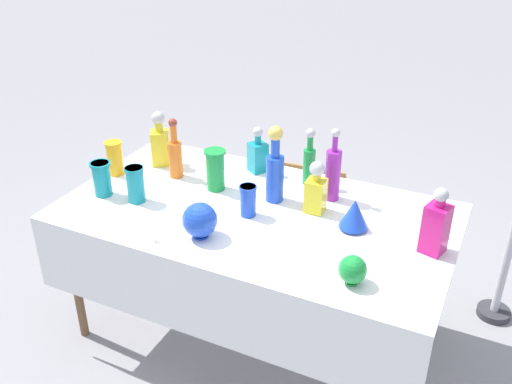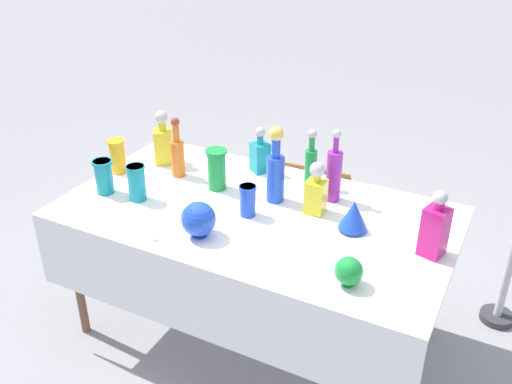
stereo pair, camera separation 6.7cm
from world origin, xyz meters
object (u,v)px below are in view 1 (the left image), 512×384
Objects in this scene: round_bowl_1 at (353,270)px; square_decanter_2 at (258,154)px; slender_vase_0 at (102,178)px; fluted_vase_0 at (354,214)px; square_decanter_0 at (436,225)px; slender_vase_1 at (248,200)px; tall_bottle_0 at (309,161)px; square_decanter_1 at (160,142)px; tall_bottle_1 at (275,170)px; tall_bottle_3 at (175,155)px; slender_vase_4 at (135,183)px; cardboard_box_behind_left at (304,207)px; tall_bottle_2 at (333,172)px; round_bowl_0 at (200,220)px; slender_vase_3 at (115,157)px; square_decanter_3 at (316,189)px; slender_vase_2 at (215,169)px.

square_decanter_2 is at bearing 135.72° from round_bowl_1.
fluted_vase_0 is at bearing 10.55° from slender_vase_0.
square_decanter_0 is 2.05× the size of fluted_vase_0.
tall_bottle_0 is at bearing 71.93° from slender_vase_1.
square_decanter_1 is at bearing 170.31° from fluted_vase_0.
tall_bottle_1 is 0.58m from tall_bottle_3.
slender_vase_4 is 1.44m from cardboard_box_behind_left.
slender_vase_1 reaches higher than fluted_vase_0.
tall_bottle_1 is 2.64× the size of fluted_vase_0.
round_bowl_0 is (-0.41, -0.58, -0.06)m from tall_bottle_2.
square_decanter_2 is 1.67× the size of slender_vase_1.
tall_bottle_2 is 1.15m from slender_vase_3.
slender_vase_0 is at bearing -147.66° from tall_bottle_0.
tall_bottle_3 is at bearing -171.53° from tall_bottle_2.
square_decanter_3 is at bearing 19.13° from slender_vase_4.
tall_bottle_2 is (0.16, -0.10, 0.02)m from tall_bottle_0.
slender_vase_2 is 0.38× the size of cardboard_box_behind_left.
square_decanter_0 is 1.18× the size of square_decanter_2.
tall_bottle_3 is at bearing 159.19° from slender_vase_1.
slender_vase_0 is at bearing -123.46° from tall_bottle_3.
slender_vase_4 is (0.13, -0.41, -0.03)m from square_decanter_1.
slender_vase_4 is at bearing -172.65° from square_decanter_0.
slender_vase_3 reaches higher than slender_vase_4.
tall_bottle_1 is (-0.09, -0.24, 0.04)m from tall_bottle_0.
slender_vase_3 is 1.52× the size of round_bowl_1.
slender_vase_2 is at bearing 110.42° from round_bowl_0.
square_decanter_1 is at bearing 54.71° from slender_vase_3.
cardboard_box_behind_left is at bearing 132.86° from square_decanter_0.
tall_bottle_0 is 1.18× the size of square_decanter_3.
tall_bottle_2 is at bearing 128.77° from fluted_vase_0.
slender_vase_2 is 0.40m from slender_vase_4.
fluted_vase_0 is at bearing -51.23° from tall_bottle_2.
square_decanter_2 is at bearing 151.61° from fluted_vase_0.
tall_bottle_3 is 0.62m from round_bowl_0.
cardboard_box_behind_left is at bearing 118.65° from tall_bottle_2.
slender_vase_3 is 1.47m from round_bowl_1.
slender_vase_2 is at bearing -164.55° from tall_bottle_2.
tall_bottle_2 is at bearing 46.95° from slender_vase_1.
tall_bottle_2 is 0.68m from round_bowl_1.
tall_bottle_1 is at bearing 21.91° from slender_vase_0.
tall_bottle_0 is 1.99× the size of slender_vase_1.
round_bowl_0 is (0.42, -0.46, -0.04)m from tall_bottle_3.
square_decanter_1 is at bearing -124.36° from cardboard_box_behind_left.
slender_vase_4 is (-0.60, -0.30, -0.07)m from tall_bottle_1.
tall_bottle_3 reaches higher than square_decanter_2.
cardboard_box_behind_left is (-0.18, 0.91, -0.73)m from tall_bottle_1.
square_decanter_0 reaches higher than square_decanter_3.
square_decanter_1 is 1.18× the size of square_decanter_3.
slender_vase_0 is 1.15× the size of slender_vase_1.
slender_vase_2 is (0.42, -0.13, -0.02)m from square_decanter_1.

